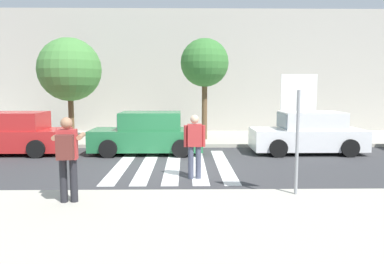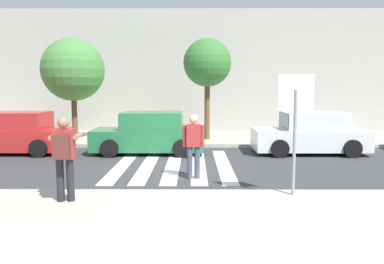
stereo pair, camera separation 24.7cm
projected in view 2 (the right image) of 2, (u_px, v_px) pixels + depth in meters
ground_plane at (173, 166)px, 11.71m from camera, size 120.00×120.00×0.00m
sidewalk_near at (149, 249)px, 5.55m from camera, size 60.00×6.00×0.14m
sidewalk_far at (180, 138)px, 17.66m from camera, size 60.00×4.80×0.14m
building_facade_far at (183, 73)px, 21.66m from camera, size 56.00×4.00×6.51m
crosswalk_stripe_0 at (123, 165)px, 11.92m from camera, size 0.44×5.20×0.01m
crosswalk_stripe_1 at (148, 165)px, 11.92m from camera, size 0.44×5.20×0.01m
crosswalk_stripe_2 at (173, 165)px, 11.91m from camera, size 0.44×5.20×0.01m
crosswalk_stripe_3 at (198, 165)px, 11.91m from camera, size 0.44×5.20×0.01m
crosswalk_stripe_4 at (223, 165)px, 11.90m from camera, size 0.44×5.20×0.01m
stop_sign at (295, 108)px, 7.89m from camera, size 0.76×0.08×2.59m
photographer_with_backpack at (64, 152)px, 7.50m from camera, size 0.64×0.89×1.72m
pedestrian_crossing at (193, 143)px, 10.00m from camera, size 0.58×0.26×1.72m
parked_car_red at (15, 134)px, 13.94m from camera, size 4.10×1.92×1.55m
parked_car_green at (150, 134)px, 13.92m from camera, size 4.10×1.92×1.55m
parked_car_white at (310, 134)px, 13.89m from camera, size 4.10×1.92×1.55m
street_tree_west at (73, 70)px, 16.23m from camera, size 2.72×2.72×4.44m
street_tree_center at (207, 63)px, 16.43m from camera, size 2.12×2.12×4.45m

